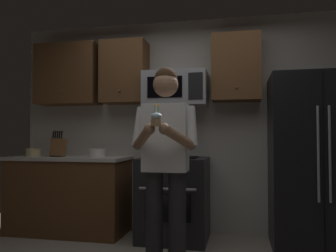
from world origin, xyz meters
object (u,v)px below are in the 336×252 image
oven_range (174,198)px  knife_block (58,147)px  bowl_small_colored (33,152)px  refrigerator (316,162)px  cupcake (156,119)px  microwave (176,89)px  person (165,156)px  bowl_large_white (97,153)px

oven_range → knife_block: bearing=-178.8°
oven_range → bowl_small_colored: bowl_small_colored is taller
bowl_small_colored → refrigerator: bearing=-0.9°
cupcake → oven_range: bearing=94.8°
refrigerator → knife_block: size_ratio=5.63×
microwave → bowl_small_colored: (-1.78, -0.10, -0.75)m
person → cupcake: (0.00, -0.33, 0.30)m
refrigerator → cupcake: refrigerator is taller
knife_block → cupcake: bearing=-39.3°
bowl_small_colored → cupcake: 2.32m
knife_block → bowl_large_white: (0.47, 0.08, -0.07)m
microwave → knife_block: 1.59m
oven_range → refrigerator: 1.56m
knife_block → person: size_ratio=0.18×
refrigerator → cupcake: 1.91m
knife_block → bowl_small_colored: 0.37m
microwave → person: 1.30m
microwave → knife_block: bearing=-174.0°
person → cupcake: bearing=-90.0°
oven_range → microwave: bearing=90.0°
microwave → refrigerator: bearing=-6.0°
person → cupcake: 0.44m
cupcake → knife_block: bearing=140.7°
refrigerator → cupcake: bearing=-138.2°
microwave → bowl_large_white: (-0.96, -0.07, -0.75)m
microwave → bowl_small_colored: 1.94m
microwave → bowl_large_white: bearing=-175.7°
bowl_small_colored → person: bearing=-27.1°
bowl_large_white → cupcake: size_ratio=1.16×
cupcake → bowl_small_colored: bearing=145.6°
microwave → cupcake: 1.47m
bowl_large_white → bowl_small_colored: size_ratio=1.01×
refrigerator → bowl_large_white: (-2.46, 0.09, 0.07)m
bowl_small_colored → oven_range: bearing=-0.5°
knife_block → cupcake: cupcake is taller
knife_block → microwave: bearing=6.0°
bowl_large_white → cupcake: bearing=-51.3°
knife_block → bowl_small_colored: size_ratio=1.61×
bowl_large_white → cupcake: cupcake is taller
bowl_large_white → bowl_small_colored: 0.83m
oven_range → microwave: 1.26m
microwave → person: (0.11, -1.07, -0.72)m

